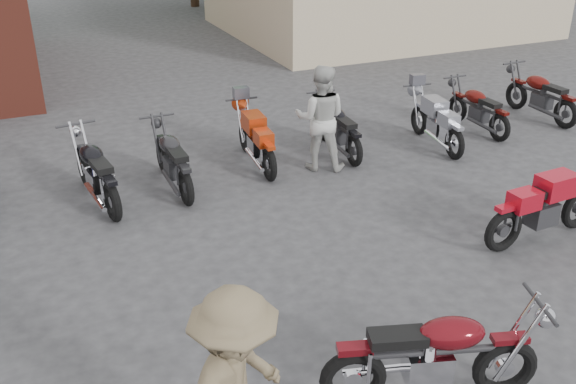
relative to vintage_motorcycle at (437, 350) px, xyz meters
name	(u,v)px	position (x,y,z in m)	size (l,w,h in m)	color
ground	(413,343)	(0.33, 0.80, -0.61)	(90.00, 90.00, 0.00)	#323134
vintage_motorcycle	(437,350)	(0.00, 0.00, 0.00)	(2.11, 0.70, 1.22)	#5A0B11
sportbike	(547,202)	(3.36, 2.03, -0.02)	(2.04, 0.67, 1.18)	#B40F1F
person_light	(321,118)	(1.56, 5.64, 0.33)	(0.91, 0.71, 1.88)	beige
row_bike_2	(95,168)	(-2.30, 5.86, -0.02)	(2.03, 0.67, 1.18)	black
row_bike_3	(172,156)	(-1.05, 5.89, -0.05)	(1.93, 0.64, 1.12)	black
row_bike_4	(256,136)	(0.57, 6.22, -0.05)	(1.93, 0.64, 1.12)	#B4320F
row_bike_5	(338,125)	(2.21, 6.17, -0.07)	(1.86, 0.61, 1.08)	black
row_bike_6	(436,119)	(4.11, 5.70, -0.06)	(1.90, 0.63, 1.10)	gray
row_bike_7	(478,106)	(5.40, 6.06, -0.09)	(1.81, 0.60, 1.05)	#4F0D09
row_bike_8	(541,92)	(7.15, 6.15, -0.04)	(1.98, 0.65, 1.15)	#500C0A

